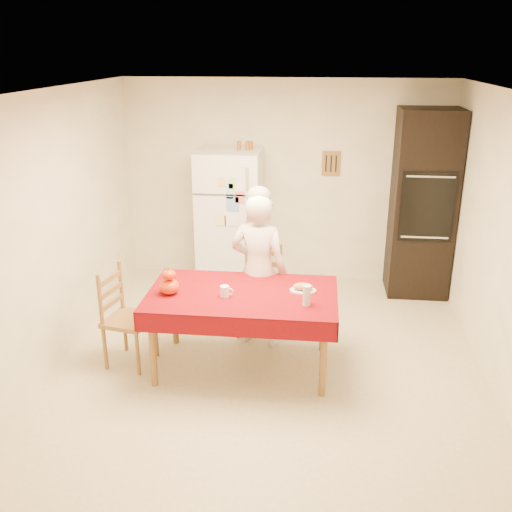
# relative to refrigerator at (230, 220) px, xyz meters

# --- Properties ---
(floor) EXTENTS (4.50, 4.50, 0.00)m
(floor) POSITION_rel_refrigerator_xyz_m (0.65, -1.88, -0.85)
(floor) COLOR tan
(floor) RESTS_ON ground
(room_shell) EXTENTS (4.02, 4.52, 2.51)m
(room_shell) POSITION_rel_refrigerator_xyz_m (0.65, -1.88, 0.77)
(room_shell) COLOR white
(room_shell) RESTS_ON ground
(refrigerator) EXTENTS (0.75, 0.74, 1.70)m
(refrigerator) POSITION_rel_refrigerator_xyz_m (0.00, 0.00, 0.00)
(refrigerator) COLOR white
(refrigerator) RESTS_ON floor
(oven_cabinet) EXTENTS (0.70, 0.62, 2.20)m
(oven_cabinet) POSITION_rel_refrigerator_xyz_m (2.28, 0.05, 0.25)
(oven_cabinet) COLOR black
(oven_cabinet) RESTS_ON floor
(dining_table) EXTENTS (1.70, 1.00, 0.76)m
(dining_table) POSITION_rel_refrigerator_xyz_m (0.42, -1.96, -0.16)
(dining_table) COLOR brown
(dining_table) RESTS_ON floor
(chair_far) EXTENTS (0.48, 0.46, 0.95)m
(chair_far) POSITION_rel_refrigerator_xyz_m (0.50, -1.20, -0.34)
(chair_far) COLOR brown
(chair_far) RESTS_ON floor
(chair_left) EXTENTS (0.48, 0.49, 0.95)m
(chair_left) POSITION_rel_refrigerator_xyz_m (-0.71, -1.99, -0.34)
(chair_left) COLOR brown
(chair_left) RESTS_ON floor
(seated_woman) EXTENTS (0.64, 0.50, 1.57)m
(seated_woman) POSITION_rel_refrigerator_xyz_m (0.51, -1.46, -0.07)
(seated_woman) COLOR silver
(seated_woman) RESTS_ON floor
(coffee_mug) EXTENTS (0.08, 0.08, 0.10)m
(coffee_mug) POSITION_rel_refrigerator_xyz_m (0.27, -2.06, -0.04)
(coffee_mug) COLOR white
(coffee_mug) RESTS_ON dining_table
(pumpkin_lower) EXTENTS (0.18, 0.18, 0.14)m
(pumpkin_lower) POSITION_rel_refrigerator_xyz_m (-0.23, -2.05, -0.02)
(pumpkin_lower) COLOR #CC5704
(pumpkin_lower) RESTS_ON dining_table
(pumpkin_upper) EXTENTS (0.12, 0.12, 0.09)m
(pumpkin_upper) POSITION_rel_refrigerator_xyz_m (-0.23, -2.05, 0.09)
(pumpkin_upper) COLOR #CA5304
(pumpkin_upper) RESTS_ON pumpkin_lower
(wine_glass) EXTENTS (0.07, 0.07, 0.18)m
(wine_glass) POSITION_rel_refrigerator_xyz_m (0.99, -2.15, -0.00)
(wine_glass) COLOR silver
(wine_glass) RESTS_ON dining_table
(bread_plate) EXTENTS (0.24, 0.24, 0.02)m
(bread_plate) POSITION_rel_refrigerator_xyz_m (0.95, -1.88, -0.08)
(bread_plate) COLOR silver
(bread_plate) RESTS_ON dining_table
(bread_loaf) EXTENTS (0.18, 0.10, 0.06)m
(bread_loaf) POSITION_rel_refrigerator_xyz_m (0.95, -1.88, -0.04)
(bread_loaf) COLOR #A97C53
(bread_loaf) RESTS_ON bread_plate
(spice_jar_left) EXTENTS (0.05, 0.05, 0.10)m
(spice_jar_left) POSITION_rel_refrigerator_xyz_m (0.11, 0.05, 0.90)
(spice_jar_left) COLOR #92501A
(spice_jar_left) RESTS_ON refrigerator
(spice_jar_mid) EXTENTS (0.05, 0.05, 0.10)m
(spice_jar_mid) POSITION_rel_refrigerator_xyz_m (0.21, 0.05, 0.90)
(spice_jar_mid) COLOR #98581B
(spice_jar_mid) RESTS_ON refrigerator
(spice_jar_right) EXTENTS (0.05, 0.05, 0.10)m
(spice_jar_right) POSITION_rel_refrigerator_xyz_m (0.25, 0.05, 0.90)
(spice_jar_right) COLOR brown
(spice_jar_right) RESTS_ON refrigerator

